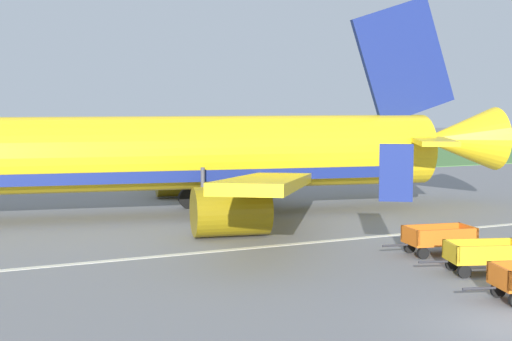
% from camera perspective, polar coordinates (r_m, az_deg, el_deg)
% --- Properties ---
extents(grass_strip, '(220.00, 28.00, 0.06)m').
position_cam_1_polar(grass_strip, '(68.20, -12.86, 0.35)').
color(grass_strip, '#518442').
rests_on(grass_strip, ground).
extents(apron_stripe, '(120.00, 0.36, 0.01)m').
position_cam_1_polar(apron_stripe, '(30.96, 2.91, -5.52)').
color(apron_stripe, silver).
rests_on(apron_stripe, ground).
extents(airplane, '(37.49, 30.28, 11.34)m').
position_cam_1_polar(airplane, '(38.34, -6.75, 1.15)').
color(airplane, yellow).
rests_on(airplane, ground).
extents(baggage_cart_fourth_in_row, '(3.60, 2.13, 1.07)m').
position_cam_1_polar(baggage_cart_fourth_in_row, '(26.82, 16.77, -6.15)').
color(baggage_cart_fourth_in_row, gold).
rests_on(baggage_cart_fourth_in_row, ground).
extents(baggage_cart_far_end, '(3.63, 1.83, 1.07)m').
position_cam_1_polar(baggage_cart_far_end, '(29.57, 13.54, -5.00)').
color(baggage_cart_far_end, orange).
rests_on(baggage_cart_far_end, ground).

